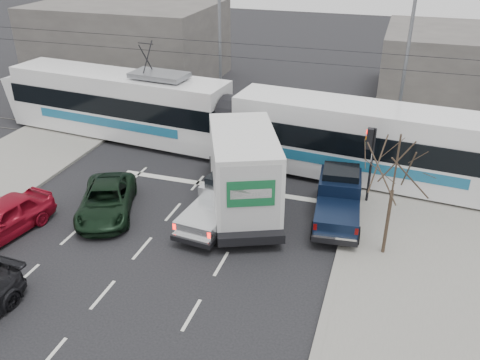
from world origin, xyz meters
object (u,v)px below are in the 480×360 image
(street_lamp_near, at_px, (403,58))
(street_lamp_far, at_px, (217,38))
(tram, at_px, (231,121))
(green_car, at_px, (106,200))
(box_truck, at_px, (242,170))
(bare_tree, at_px, (396,169))
(traffic_signal, at_px, (370,149))
(silver_pickup, at_px, (221,200))
(red_car, at_px, (2,219))
(navy_pickup, at_px, (339,197))

(street_lamp_near, height_order, street_lamp_far, same)
(tram, height_order, green_car, tram)
(street_lamp_near, xyz_separation_m, box_truck, (-6.16, -9.59, -3.19))
(bare_tree, bearing_deg, tram, 140.60)
(traffic_signal, xyz_separation_m, street_lamp_near, (0.84, 7.50, 2.37))
(bare_tree, relative_size, green_car, 1.03)
(tram, relative_size, silver_pickup, 5.37)
(box_truck, bearing_deg, green_car, 179.99)
(traffic_signal, xyz_separation_m, red_car, (-14.13, -7.36, -1.95))
(tram, relative_size, red_car, 6.20)
(traffic_signal, distance_m, tram, 8.24)
(bare_tree, bearing_deg, street_lamp_near, 91.42)
(traffic_signal, distance_m, green_car, 11.99)
(bare_tree, xyz_separation_m, green_car, (-12.05, -0.50, -3.12))
(traffic_signal, xyz_separation_m, navy_pickup, (-1.00, -1.73, -1.70))
(box_truck, bearing_deg, navy_pickup, -18.39)
(box_truck, bearing_deg, silver_pickup, -138.11)
(silver_pickup, bearing_deg, street_lamp_near, 64.24)
(street_lamp_near, relative_size, box_truck, 1.10)
(bare_tree, bearing_deg, silver_pickup, 174.57)
(bare_tree, height_order, traffic_signal, bare_tree)
(silver_pickup, relative_size, green_car, 1.10)
(street_lamp_far, distance_m, silver_pickup, 14.31)
(bare_tree, distance_m, traffic_signal, 4.28)
(traffic_signal, height_order, tram, tram)
(traffic_signal, xyz_separation_m, street_lamp_far, (-10.66, 9.50, 2.37))
(street_lamp_near, distance_m, green_car, 17.38)
(bare_tree, bearing_deg, traffic_signal, 105.76)
(bare_tree, height_order, box_truck, bare_tree)
(street_lamp_far, bearing_deg, traffic_signal, -41.72)
(traffic_signal, bearing_deg, street_lamp_far, 138.28)
(street_lamp_far, distance_m, red_car, 17.75)
(tram, xyz_separation_m, navy_pickup, (6.58, -4.89, -1.03))
(street_lamp_near, xyz_separation_m, tram, (-8.43, -4.34, -3.05))
(traffic_signal, relative_size, green_car, 0.74)
(traffic_signal, distance_m, navy_pickup, 2.63)
(tram, distance_m, navy_pickup, 8.26)
(navy_pickup, height_order, red_car, navy_pickup)
(bare_tree, distance_m, box_truck, 6.97)
(box_truck, xyz_separation_m, navy_pickup, (4.31, 0.36, -0.88))
(bare_tree, bearing_deg, green_car, -177.63)
(box_truck, distance_m, green_car, 6.23)
(green_car, distance_m, red_car, 4.30)
(traffic_signal, height_order, silver_pickup, traffic_signal)
(box_truck, bearing_deg, street_lamp_far, 91.55)
(street_lamp_far, relative_size, box_truck, 1.10)
(silver_pickup, distance_m, box_truck, 1.69)
(street_lamp_far, distance_m, tram, 7.68)
(green_car, bearing_deg, street_lamp_near, 23.15)
(box_truck, bearing_deg, tram, 90.20)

